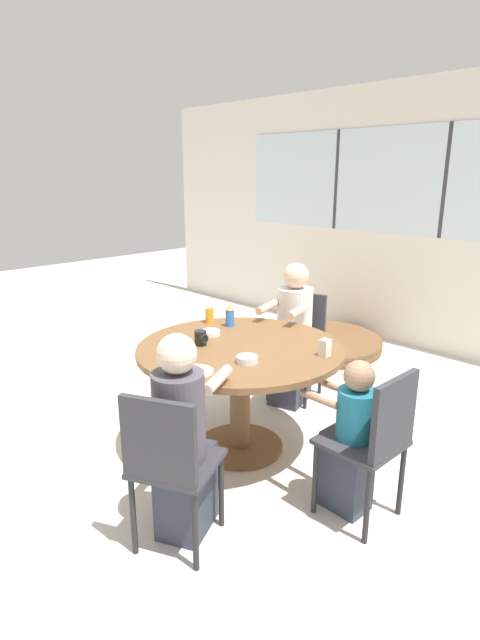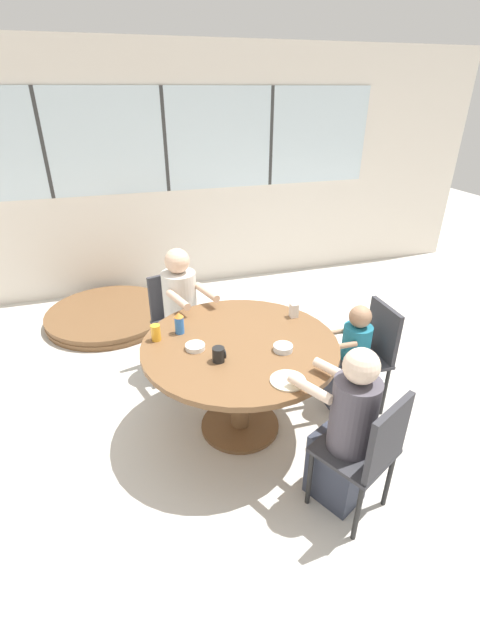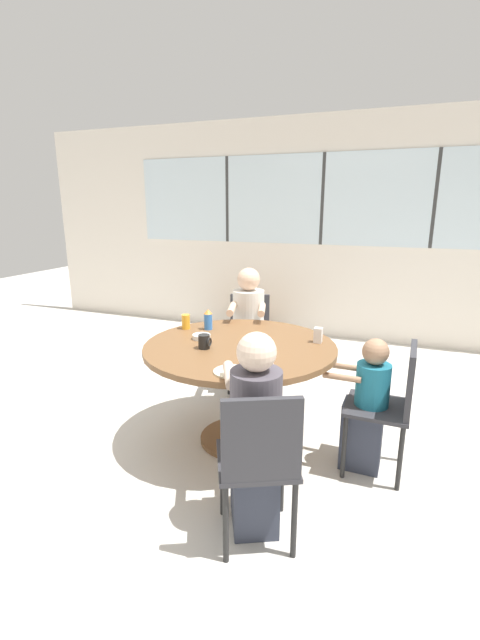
{
  "view_description": "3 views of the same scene",
  "coord_description": "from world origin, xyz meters",
  "px_view_note": "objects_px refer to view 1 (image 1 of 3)",
  "views": [
    {
      "loc": [
        2.23,
        -2.2,
        1.87
      ],
      "look_at": [
        0.0,
        0.0,
        0.94
      ],
      "focal_mm": 28.0,
      "sensor_mm": 36.0,
      "label": 1
    },
    {
      "loc": [
        -0.76,
        -2.41,
        2.32
      ],
      "look_at": [
        0.0,
        0.0,
        0.94
      ],
      "focal_mm": 24.0,
      "sensor_mm": 36.0,
      "label": 2
    },
    {
      "loc": [
        1.05,
        -2.7,
        1.73
      ],
      "look_at": [
        0.0,
        0.0,
        0.94
      ],
      "focal_mm": 24.0,
      "sensor_mm": 36.0,
      "label": 3
    }
  ],
  "objects_px": {
    "chair_for_man_blue_shirt": "(300,335)",
    "bowl_cereal": "(211,333)",
    "chair_for_woman_green_shirt": "(168,459)",
    "coffee_mug": "(201,338)",
    "person_woman_green_shirt": "(183,444)",
    "juice_glass": "(210,315)",
    "person_man_blue_shirt": "(292,340)",
    "folded_table_stack": "(319,342)",
    "milk_carton_small": "(325,348)",
    "bowl_white_shallow": "(247,359)",
    "chair_for_toddler": "(377,435)",
    "person_toddler": "(350,442)",
    "sippy_cup": "(230,315)"
  },
  "relations": [
    {
      "from": "person_man_blue_shirt",
      "to": "folded_table_stack",
      "type": "relative_size",
      "value": 0.86
    },
    {
      "from": "sippy_cup",
      "to": "juice_glass",
      "type": "distance_m",
      "value": 0.18
    },
    {
      "from": "chair_for_woman_green_shirt",
      "to": "milk_carton_small",
      "type": "bearing_deg",
      "value": 61.73
    },
    {
      "from": "sippy_cup",
      "to": "bowl_white_shallow",
      "type": "height_order",
      "value": "sippy_cup"
    },
    {
      "from": "person_woman_green_shirt",
      "to": "milk_carton_small",
      "type": "relative_size",
      "value": 10.31
    },
    {
      "from": "chair_for_woman_green_shirt",
      "to": "person_toddler",
      "type": "height_order",
      "value": "person_toddler"
    },
    {
      "from": "person_woman_green_shirt",
      "to": "juice_glass",
      "type": "distance_m",
      "value": 1.42
    },
    {
      "from": "person_woman_green_shirt",
      "to": "coffee_mug",
      "type": "distance_m",
      "value": 0.91
    },
    {
      "from": "sippy_cup",
      "to": "milk_carton_small",
      "type": "relative_size",
      "value": 1.5
    },
    {
      "from": "person_man_blue_shirt",
      "to": "bowl_cereal",
      "type": "relative_size",
      "value": 8.83
    },
    {
      "from": "chair_for_toddler",
      "to": "bowl_cereal",
      "type": "relative_size",
      "value": 6.66
    },
    {
      "from": "milk_carton_small",
      "to": "bowl_cereal",
      "type": "height_order",
      "value": "milk_carton_small"
    },
    {
      "from": "person_woman_green_shirt",
      "to": "coffee_mug",
      "type": "bearing_deg",
      "value": 106.99
    },
    {
      "from": "person_toddler",
      "to": "bowl_cereal",
      "type": "height_order",
      "value": "person_toddler"
    },
    {
      "from": "sippy_cup",
      "to": "coffee_mug",
      "type": "bearing_deg",
      "value": -67.87
    },
    {
      "from": "juice_glass",
      "to": "bowl_cereal",
      "type": "xyz_separation_m",
      "value": [
        0.23,
        -0.2,
        -0.04
      ]
    },
    {
      "from": "person_woman_green_shirt",
      "to": "person_man_blue_shirt",
      "type": "height_order",
      "value": "person_man_blue_shirt"
    },
    {
      "from": "person_woman_green_shirt",
      "to": "bowl_cereal",
      "type": "height_order",
      "value": "person_woman_green_shirt"
    },
    {
      "from": "chair_for_man_blue_shirt",
      "to": "person_toddler",
      "type": "relative_size",
      "value": 0.97
    },
    {
      "from": "chair_for_toddler",
      "to": "person_woman_green_shirt",
      "type": "bearing_deg",
      "value": 141.01
    },
    {
      "from": "chair_for_toddler",
      "to": "coffee_mug",
      "type": "xyz_separation_m",
      "value": [
        -1.25,
        -0.15,
        0.28
      ]
    },
    {
      "from": "juice_glass",
      "to": "folded_table_stack",
      "type": "relative_size",
      "value": 0.09
    },
    {
      "from": "folded_table_stack",
      "to": "person_toddler",
      "type": "bearing_deg",
      "value": -49.88
    },
    {
      "from": "chair_for_man_blue_shirt",
      "to": "chair_for_toddler",
      "type": "relative_size",
      "value": 1.0
    },
    {
      "from": "chair_for_toddler",
      "to": "milk_carton_small",
      "type": "distance_m",
      "value": 0.67
    },
    {
      "from": "chair_for_woman_green_shirt",
      "to": "coffee_mug",
      "type": "distance_m",
      "value": 1.06
    },
    {
      "from": "coffee_mug",
      "to": "milk_carton_small",
      "type": "relative_size",
      "value": 0.9
    },
    {
      "from": "chair_for_toddler",
      "to": "milk_carton_small",
      "type": "bearing_deg",
      "value": 65.2
    },
    {
      "from": "juice_glass",
      "to": "bowl_white_shallow",
      "type": "xyz_separation_m",
      "value": [
        0.79,
        -0.39,
        -0.04
      ]
    },
    {
      "from": "chair_for_woman_green_shirt",
      "to": "person_man_blue_shirt",
      "type": "height_order",
      "value": "person_man_blue_shirt"
    },
    {
      "from": "person_man_blue_shirt",
      "to": "chair_for_man_blue_shirt",
      "type": "bearing_deg",
      "value": -90.0
    },
    {
      "from": "person_toddler",
      "to": "coffee_mug",
      "type": "relative_size",
      "value": 9.25
    },
    {
      "from": "person_woman_green_shirt",
      "to": "juice_glass",
      "type": "xyz_separation_m",
      "value": [
        -0.94,
        1.02,
        0.3
      ]
    },
    {
      "from": "person_man_blue_shirt",
      "to": "bowl_white_shallow",
      "type": "xyz_separation_m",
      "value": [
        0.5,
        -1.04,
        0.24
      ]
    },
    {
      "from": "bowl_cereal",
      "to": "juice_glass",
      "type": "bearing_deg",
      "value": 140.12
    },
    {
      "from": "juice_glass",
      "to": "milk_carton_small",
      "type": "xyz_separation_m",
      "value": [
        1.06,
        0.03,
        -0.0
      ]
    },
    {
      "from": "person_man_blue_shirt",
      "to": "bowl_cereal",
      "type": "distance_m",
      "value": 0.88
    },
    {
      "from": "person_man_blue_shirt",
      "to": "sippy_cup",
      "type": "height_order",
      "value": "person_man_blue_shirt"
    },
    {
      "from": "chair_for_toddler",
      "to": "person_woman_green_shirt",
      "type": "relative_size",
      "value": 0.78
    },
    {
      "from": "coffee_mug",
      "to": "bowl_white_shallow",
      "type": "height_order",
      "value": "coffee_mug"
    },
    {
      "from": "person_toddler",
      "to": "coffee_mug",
      "type": "distance_m",
      "value": 1.17
    },
    {
      "from": "person_man_blue_shirt",
      "to": "person_woman_green_shirt",
      "type": "bearing_deg",
      "value": 94.93
    },
    {
      "from": "chair_for_man_blue_shirt",
      "to": "bowl_cereal",
      "type": "bearing_deg",
      "value": 72.77
    },
    {
      "from": "person_man_blue_shirt",
      "to": "sippy_cup",
      "type": "xyz_separation_m",
      "value": [
        -0.12,
        -0.6,
        0.31
      ]
    },
    {
      "from": "coffee_mug",
      "to": "juice_glass",
      "type": "height_order",
      "value": "juice_glass"
    },
    {
      "from": "chair_for_toddler",
      "to": "bowl_white_shallow",
      "type": "height_order",
      "value": "chair_for_toddler"
    },
    {
      "from": "milk_carton_small",
      "to": "bowl_white_shallow",
      "type": "relative_size",
      "value": 0.84
    },
    {
      "from": "chair_for_man_blue_shirt",
      "to": "folded_table_stack",
      "type": "bearing_deg",
      "value": -77.82
    },
    {
      "from": "chair_for_toddler",
      "to": "juice_glass",
      "type": "height_order",
      "value": "chair_for_toddler"
    },
    {
      "from": "chair_for_woman_green_shirt",
      "to": "coffee_mug",
      "type": "relative_size",
      "value": 8.95
    }
  ]
}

